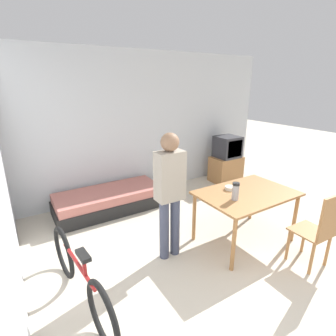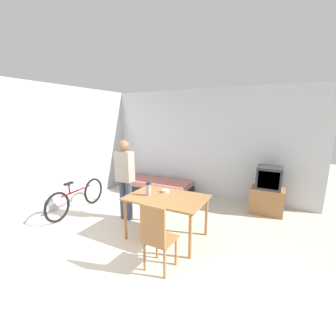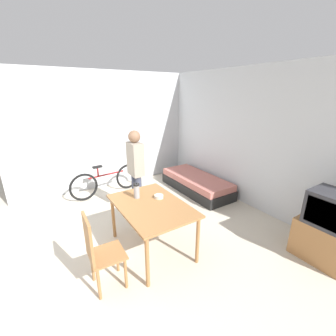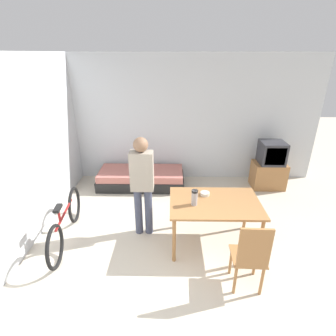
% 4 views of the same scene
% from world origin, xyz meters
% --- Properties ---
extents(ground_plane, '(20.00, 20.00, 0.00)m').
position_xyz_m(ground_plane, '(0.00, 0.00, 0.00)').
color(ground_plane, beige).
extents(wall_back, '(5.75, 0.06, 2.70)m').
position_xyz_m(wall_back, '(0.00, 3.76, 1.35)').
color(wall_back, silver).
rests_on(wall_back, ground_plane).
extents(wall_left, '(0.06, 4.73, 2.70)m').
position_xyz_m(wall_left, '(-2.40, 1.86, 1.35)').
color(wall_left, silver).
rests_on(wall_left, ground_plane).
extents(daybed, '(1.83, 0.77, 0.36)m').
position_xyz_m(daybed, '(-0.94, 3.26, 0.18)').
color(daybed, black).
rests_on(daybed, ground_plane).
extents(tv, '(0.67, 0.46, 1.02)m').
position_xyz_m(tv, '(1.79, 3.25, 0.47)').
color(tv, '#9E6B3D').
rests_on(tv, ground_plane).
extents(dining_table, '(1.28, 0.87, 0.73)m').
position_xyz_m(dining_table, '(0.35, 1.38, 0.66)').
color(dining_table, '#9E6B3D').
rests_on(dining_table, ground_plane).
extents(wooden_chair, '(0.41, 0.41, 0.97)m').
position_xyz_m(wooden_chair, '(0.65, 0.53, 0.53)').
color(wooden_chair, '#9E6B3D').
rests_on(wooden_chair, ground_plane).
extents(bicycle, '(0.21, 1.66, 0.71)m').
position_xyz_m(bicycle, '(-1.88, 1.43, 0.32)').
color(bicycle, black).
rests_on(bicycle, ground_plane).
extents(person_standing, '(0.34, 0.22, 1.61)m').
position_xyz_m(person_standing, '(-0.71, 1.64, 0.93)').
color(person_standing, '#3D4256').
rests_on(person_standing, ground_plane).
extents(thermos_flask, '(0.09, 0.09, 0.23)m').
position_xyz_m(thermos_flask, '(0.04, 1.30, 0.86)').
color(thermos_flask, '#99999E').
rests_on(thermos_flask, dining_table).
extents(mate_bowl, '(0.14, 0.14, 0.05)m').
position_xyz_m(mate_bowl, '(0.22, 1.57, 0.76)').
color(mate_bowl, beige).
rests_on(mate_bowl, dining_table).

